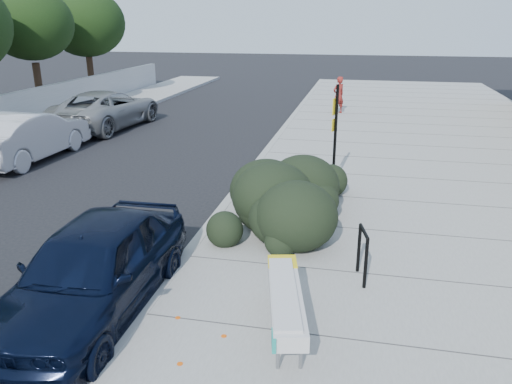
% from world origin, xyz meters
% --- Properties ---
extents(ground, '(120.00, 120.00, 0.00)m').
position_xyz_m(ground, '(0.00, 0.00, 0.00)').
color(ground, black).
rests_on(ground, ground).
extents(sidewalk_near, '(11.20, 50.00, 0.15)m').
position_xyz_m(sidewalk_near, '(5.60, 5.00, 0.07)').
color(sidewalk_near, gray).
rests_on(sidewalk_near, ground).
extents(curb_near, '(0.22, 50.00, 0.17)m').
position_xyz_m(curb_near, '(0.00, 5.00, 0.08)').
color(curb_near, '#9E9E99').
rests_on(curb_near, ground).
extents(tree_far_e, '(4.00, 4.00, 5.90)m').
position_xyz_m(tree_far_e, '(-12.50, 14.00, 4.18)').
color(tree_far_e, '#332114').
rests_on(tree_far_e, ground).
extents(tree_far_f, '(4.40, 4.40, 6.07)m').
position_xyz_m(tree_far_f, '(-12.50, 19.00, 4.19)').
color(tree_far_f, '#332114').
rests_on(tree_far_f, ground).
extents(bench, '(0.90, 2.26, 0.67)m').
position_xyz_m(bench, '(2.22, -1.96, 0.68)').
color(bench, gray).
rests_on(bench, sidewalk_near).
extents(bike_rack, '(0.18, 0.62, 0.92)m').
position_xyz_m(bike_rack, '(3.27, -0.22, 0.71)').
color(bike_rack, black).
rests_on(bike_rack, sidewalk_near).
extents(sign_post, '(0.14, 0.30, 2.67)m').
position_xyz_m(sign_post, '(2.45, 5.00, 1.66)').
color(sign_post, black).
rests_on(sign_post, sidewalk_near).
extents(hedge, '(2.83, 4.55, 1.59)m').
position_xyz_m(hedge, '(1.55, 2.50, 0.94)').
color(hedge, black).
rests_on(hedge, sidewalk_near).
extents(sedan_navy, '(1.83, 4.45, 1.51)m').
position_xyz_m(sedan_navy, '(-0.80, -1.86, 0.76)').
color(sedan_navy, black).
rests_on(sedan_navy, ground).
extents(wagon_silver, '(1.73, 4.85, 1.59)m').
position_xyz_m(wagon_silver, '(-7.50, 6.00, 0.80)').
color(wagon_silver, silver).
rests_on(wagon_silver, ground).
extents(suv_silver, '(3.05, 5.87, 1.58)m').
position_xyz_m(suv_silver, '(-7.50, 11.29, 0.79)').
color(suv_silver, gray).
rests_on(suv_silver, ground).
extents(pedestrian, '(0.74, 0.73, 1.72)m').
position_xyz_m(pedestrian, '(1.99, 15.93, 1.01)').
color(pedestrian, maroon).
rests_on(pedestrian, sidewalk_near).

